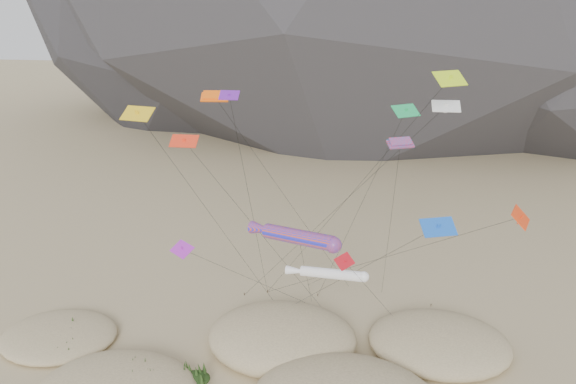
# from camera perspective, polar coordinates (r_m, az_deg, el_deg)

# --- Properties ---
(kite_stakes) EXTENTS (19.74, 8.09, 0.30)m
(kite_stakes) POSITION_cam_1_polar(r_m,az_deg,el_deg) (60.30, 3.90, -10.90)
(kite_stakes) COLOR #3F2D1E
(kite_stakes) RESTS_ON ground
(rainbow_tube_kite) EXTENTS (8.01, 14.80, 13.71)m
(rainbow_tube_kite) POSITION_cam_1_polar(r_m,az_deg,el_deg) (43.63, 0.75, -4.53)
(rainbow_tube_kite) COLOR #EB4E18
(rainbow_tube_kite) RESTS_ON ground
(white_tube_kite) EXTENTS (6.90, 15.79, 9.87)m
(white_tube_kite) POSITION_cam_1_polar(r_m,az_deg,el_deg) (45.86, 4.12, -8.26)
(white_tube_kite) COLOR white
(white_tube_kite) RESTS_ON ground
(orange_parafoil) EXTENTS (12.97, 9.91, 22.73)m
(orange_parafoil) POSITION_cam_1_polar(r_m,az_deg,el_deg) (49.34, -7.22, 9.31)
(orange_parafoil) COLOR #FE5D0D
(orange_parafoil) RESTS_ON ground
(multi_parafoil) EXTENTS (2.08, 15.94, 20.76)m
(multi_parafoil) POSITION_cam_1_polar(r_m,az_deg,el_deg) (41.55, 11.30, 4.49)
(multi_parafoil) COLOR red
(multi_parafoil) RESTS_ON ground
(delta_kites) EXTENTS (29.51, 19.70, 25.42)m
(delta_kites) POSITION_cam_1_polar(r_m,az_deg,el_deg) (41.96, 4.18, 2.67)
(delta_kites) COLOR blue
(delta_kites) RESTS_ON ground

